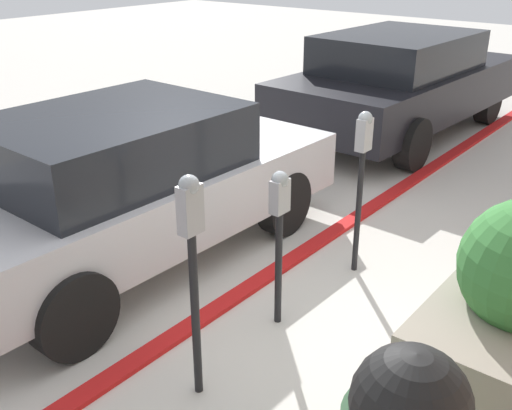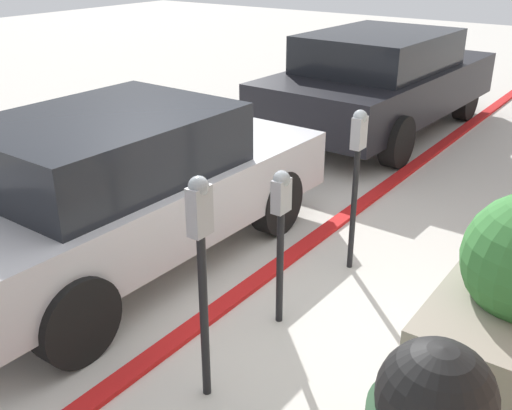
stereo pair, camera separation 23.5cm
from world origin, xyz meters
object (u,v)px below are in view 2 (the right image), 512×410
parked_car_rear (381,80)px  parked_car_middle (120,185)px  parking_meter_nearest (201,249)px  parking_meter_second (281,218)px  parking_meter_middle (357,159)px

parked_car_rear → parked_car_middle: bearing=-179.2°
parking_meter_nearest → parking_meter_second: bearing=4.0°
parking_meter_second → parked_car_middle: parked_car_middle is taller
parking_meter_second → parked_car_middle: bearing=90.3°
parked_car_middle → parked_car_rear: size_ratio=0.89×
parking_meter_middle → parked_car_rear: parked_car_rear is taller
parking_meter_nearest → parked_car_middle: (0.98, 1.81, -0.33)m
parking_meter_nearest → parked_car_middle: 2.08m
parking_meter_second → parking_meter_middle: parking_meter_middle is taller
parking_meter_second → parked_car_rear: parked_car_rear is taller
parking_meter_middle → parked_car_rear: bearing=21.9°
parking_meter_middle → parked_car_rear: (4.18, 1.68, -0.25)m
parking_meter_nearest → parking_meter_second: parking_meter_nearest is taller
parking_meter_nearest → parking_meter_second: (0.99, 0.07, -0.18)m
parking_meter_second → parked_car_rear: (5.29, 1.62, -0.09)m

